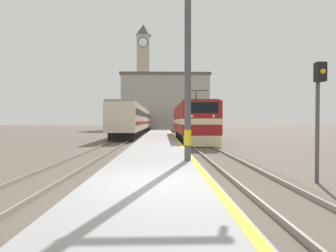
{
  "coord_description": "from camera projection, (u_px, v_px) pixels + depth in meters",
  "views": [
    {
      "loc": [
        0.29,
        -6.57,
        1.96
      ],
      "look_at": [
        1.01,
        23.63,
        1.41
      ],
      "focal_mm": 28.0,
      "sensor_mm": 36.0,
      "label": 1
    }
  ],
  "objects": [
    {
      "name": "rail_track_far",
      "position": [
        130.0,
        137.0,
        31.5
      ],
      "size": [
        2.83,
        140.0,
        0.16
      ],
      "color": "#60564C",
      "rests_on": "ground"
    },
    {
      "name": "passenger_train",
      "position": [
        141.0,
        120.0,
        47.94
      ],
      "size": [
        2.92,
        48.8,
        3.95
      ],
      "color": "black",
      "rests_on": "ground"
    },
    {
      "name": "locomotive_train",
      "position": [
        191.0,
        122.0,
        26.38
      ],
      "size": [
        2.92,
        14.91,
        4.65
      ],
      "color": "black",
      "rests_on": "ground"
    },
    {
      "name": "ground_plane",
      "position": [
        160.0,
        135.0,
        36.58
      ],
      "size": [
        200.0,
        200.0,
        0.0
      ],
      "primitive_type": "plane",
      "color": "#60564C"
    },
    {
      "name": "station_building",
      "position": [
        165.0,
        103.0,
        60.93
      ],
      "size": [
        19.84,
        9.68,
        12.6
      ],
      "color": "#A8A399",
      "rests_on": "ground"
    },
    {
      "name": "clock_tower",
      "position": [
        143.0,
        74.0,
        74.01
      ],
      "size": [
        4.36,
        4.36,
        29.34
      ],
      "color": "#ADA393",
      "rests_on": "ground"
    },
    {
      "name": "signal_post",
      "position": [
        319.0,
        102.0,
        8.23
      ],
      "size": [
        0.3,
        0.39,
        3.8
      ],
      "color": "#4C4C51",
      "rests_on": "ground"
    },
    {
      "name": "rail_track_near",
      "position": [
        186.0,
        137.0,
        31.66
      ],
      "size": [
        2.84,
        140.0,
        0.16
      ],
      "color": "#60564C",
      "rests_on": "ground"
    },
    {
      "name": "platform",
      "position": [
        159.0,
        136.0,
        31.58
      ],
      "size": [
        3.32,
        140.0,
        0.44
      ],
      "color": "#999999",
      "rests_on": "ground"
    },
    {
      "name": "catenary_mast",
      "position": [
        190.0,
        60.0,
        10.12
      ],
      "size": [
        2.27,
        0.28,
        7.83
      ],
      "color": "#4C4C51",
      "rests_on": "platform"
    }
  ]
}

